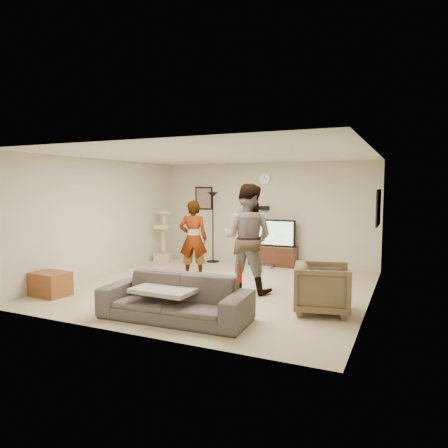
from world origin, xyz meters
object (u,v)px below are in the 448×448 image
at_px(person_left, 193,239).
at_px(beer_bottle, 239,273).
at_px(cat_tree, 163,236).
at_px(side_table, 51,284).
at_px(tv_stand, 273,256).
at_px(person_right, 247,238).
at_px(sofa, 175,298).
at_px(floor_lamp, 213,227).
at_px(tv, 273,233).
at_px(armchair, 322,288).

distance_m(person_left, beer_bottle, 3.31).
bearing_deg(beer_bottle, cat_tree, 133.77).
height_order(person_left, side_table, person_left).
xyz_separation_m(tv_stand, person_right, (0.34, -2.60, 0.75)).
distance_m(person_left, person_right, 1.63).
relative_size(sofa, side_table, 3.50).
xyz_separation_m(floor_lamp, sofa, (1.49, -4.28, -0.56)).
bearing_deg(tv, beer_bottle, -77.84).
distance_m(person_right, sofa, 2.04).
distance_m(person_right, armchair, 1.75).
xyz_separation_m(person_left, side_table, (-1.57, -2.35, -0.61)).
relative_size(sofa, armchair, 2.64).
height_order(floor_lamp, side_table, floor_lamp).
bearing_deg(sofa, floor_lamp, 106.31).
relative_size(person_right, side_table, 3.15).
bearing_deg(person_left, floor_lamp, -98.77).
height_order(beer_bottle, armchair, beer_bottle).
bearing_deg(cat_tree, side_table, -88.90).
height_order(tv, sofa, tv).
relative_size(armchair, side_table, 1.32).
bearing_deg(tv_stand, sofa, -90.48).
bearing_deg(person_right, side_table, 29.42).
bearing_deg(tv, sofa, -90.48).
height_order(tv, person_left, person_left).
bearing_deg(person_left, sofa, 91.91).
distance_m(tv, floor_lamp, 1.55).
bearing_deg(side_table, person_right, 29.05).
bearing_deg(cat_tree, person_right, -32.94).
relative_size(cat_tree, side_table, 2.08).
bearing_deg(tv_stand, armchair, -60.85).
distance_m(cat_tree, side_table, 3.74).
bearing_deg(beer_bottle, person_right, 108.35).
bearing_deg(armchair, tv, 16.82).
relative_size(tv, cat_tree, 0.84).
xyz_separation_m(person_right, beer_bottle, (0.63, -1.89, -0.22)).
bearing_deg(beer_bottle, tv, 102.16).
distance_m(person_right, side_table, 3.57).
bearing_deg(armchair, person_right, 52.90).
xyz_separation_m(tv_stand, sofa, (-0.04, -4.49, 0.08)).
distance_m(armchair, side_table, 4.65).
bearing_deg(person_right, person_left, -23.62).
bearing_deg(beer_bottle, tv_stand, 102.16).
bearing_deg(floor_lamp, tv, 7.67).
bearing_deg(side_table, person_left, 56.29).
xyz_separation_m(floor_lamp, person_left, (0.39, -1.73, -0.07)).
xyz_separation_m(cat_tree, armchair, (4.61, -2.71, -0.27)).
height_order(cat_tree, armchair, cat_tree).
relative_size(tv, person_right, 0.55).
bearing_deg(armchair, person_left, 53.29).
distance_m(cat_tree, person_left, 2.14).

